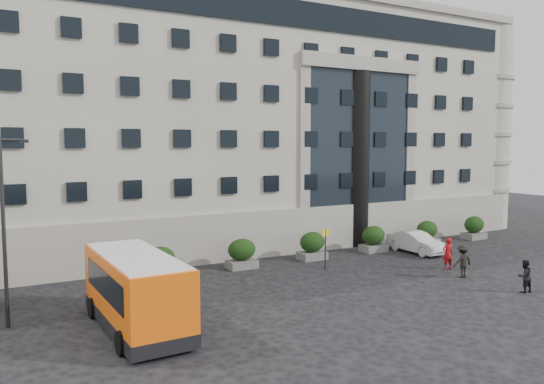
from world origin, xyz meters
The scene contains 16 objects.
ground centered at (0.00, 0.00, 0.00)m, with size 120.00×120.00×0.00m, color black.
civic_building centered at (6.00, 22.00, 9.00)m, with size 44.00×24.00×18.00m, color #9A9688.
entrance_column centered at (12.00, 10.30, 6.50)m, with size 1.80×1.80×13.00m, color black.
hedge_a centered at (-4.00, 7.80, 0.93)m, with size 1.80×1.26×1.84m.
hedge_b centered at (1.20, 7.80, 0.93)m, with size 1.80×1.26×1.84m.
hedge_c centered at (6.40, 7.80, 0.93)m, with size 1.80×1.26×1.84m.
hedge_d centered at (11.60, 7.80, 0.93)m, with size 1.80×1.26×1.84m.
hedge_e centered at (16.80, 7.80, 0.93)m, with size 1.80×1.26×1.84m.
hedge_f centered at (22.00, 7.80, 0.93)m, with size 1.80×1.26×1.84m.
street_lamp centered at (-11.94, 3.00, 4.37)m, with size 1.16×0.18×8.00m.
bus_stop_sign centered at (5.50, 5.00, 1.73)m, with size 0.50×0.08×2.52m.
minibus centered at (-7.31, 0.21, 1.73)m, with size 3.00×7.59×3.14m.
white_taxi centered at (14.00, 6.03, 0.74)m, with size 1.57×4.49×1.48m, color silver.
pedestrian_a centered at (12.18, 1.49, 0.97)m, with size 0.71×0.46×1.94m, color #A81010.
pedestrian_b centered at (11.69, -4.10, 0.85)m, with size 0.83×0.65×1.71m, color black.
pedestrian_c centered at (11.35, -0.38, 0.96)m, with size 1.24×0.71×1.91m, color black.
Camera 1 is at (-12.78, -21.28, 7.72)m, focal length 35.00 mm.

